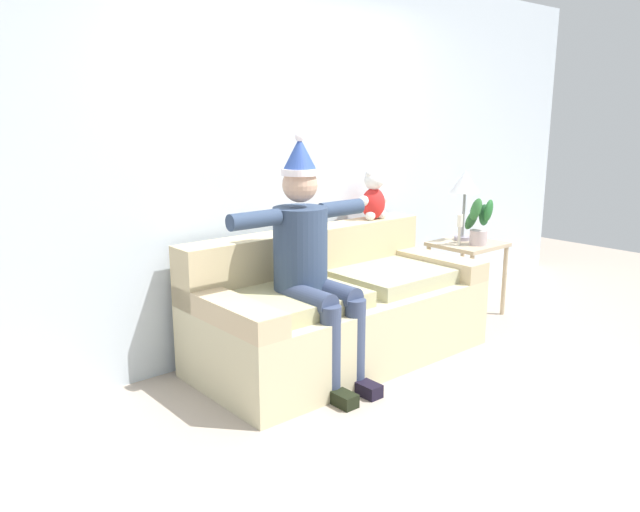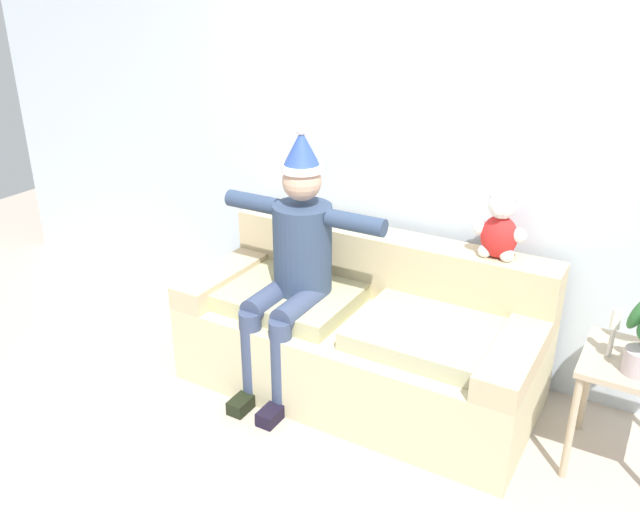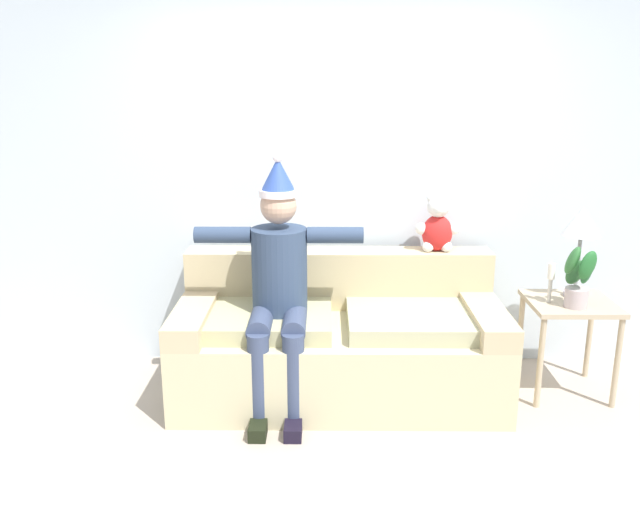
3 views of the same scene
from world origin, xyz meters
name	(u,v)px [view 2 (image 2 of 3)]	position (x,y,z in m)	size (l,w,h in m)	color
ground_plane	(270,484)	(0.00, 0.00, 0.00)	(10.00, 10.00, 0.00)	#B0A091
back_wall	(409,146)	(0.00, 1.55, 1.35)	(7.00, 0.10, 2.70)	silver
couch	(363,334)	(0.00, 1.00, 0.34)	(2.03, 0.95, 0.86)	#C5BA93
person_seated	(294,260)	(-0.37, 0.83, 0.80)	(1.02, 0.77, 1.55)	#2F3F5B
teddy_bear	(500,228)	(0.65, 1.30, 1.03)	(0.29, 0.17, 0.38)	red
side_table	(638,381)	(1.46, 0.99, 0.52)	(0.53, 0.49, 0.62)	tan
candle_tall	(614,326)	(1.31, 0.97, 0.78)	(0.04, 0.04, 0.25)	beige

